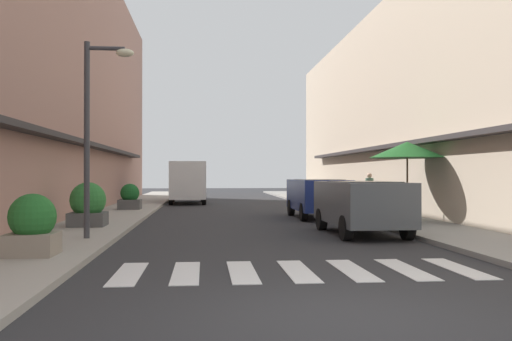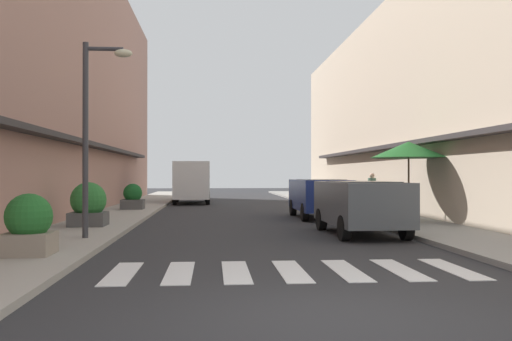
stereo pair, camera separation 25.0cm
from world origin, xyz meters
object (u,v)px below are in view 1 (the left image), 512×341
object	(u,v)px
planter_corner	(32,226)
planter_midblock	(88,205)
parked_car_mid	(318,194)
street_lamp	(96,116)
delivery_van	(188,179)
planter_far	(130,198)
parked_car_near	(361,201)
pedestrian_walking_near	(369,191)
cafe_umbrella	(407,150)

from	to	relation	value
planter_corner	planter_midblock	world-z (taller)	planter_midblock
parked_car_mid	street_lamp	world-z (taller)	street_lamp
parked_car_mid	planter_midblock	xyz separation A→B (m)	(-7.74, -3.81, -0.18)
delivery_van	planter_far	size ratio (longest dim) A/B	4.84
street_lamp	parked_car_near	bearing A→B (deg)	9.61
pedestrian_walking_near	planter_corner	bearing A→B (deg)	-116.93
cafe_umbrella	planter_midblock	world-z (taller)	cafe_umbrella
parked_car_near	parked_car_mid	distance (m)	5.84
delivery_van	parked_car_near	bearing A→B (deg)	-72.94
street_lamp	planter_corner	xyz separation A→B (m)	(-0.64, -2.80, -2.38)
delivery_van	pedestrian_walking_near	bearing A→B (deg)	-49.25
pedestrian_walking_near	delivery_van	bearing A→B (deg)	144.38
planter_midblock	pedestrian_walking_near	xyz separation A→B (m)	(10.38, 5.90, 0.21)
planter_far	cafe_umbrella	bearing A→B (deg)	-33.20
parked_car_near	planter_midblock	world-z (taller)	parked_car_near
delivery_van	street_lamp	distance (m)	18.39
delivery_van	pedestrian_walking_near	world-z (taller)	delivery_van
delivery_van	planter_corner	world-z (taller)	delivery_van
street_lamp	planter_midblock	size ratio (longest dim) A/B	3.64
parked_car_near	street_lamp	size ratio (longest dim) A/B	0.86
street_lamp	planter_far	distance (m)	11.46
delivery_van	planter_midblock	bearing A→B (deg)	-99.44
parked_car_mid	parked_car_near	bearing A→B (deg)	-90.00
street_lamp	planter_far	world-z (taller)	street_lamp
parked_car_mid	pedestrian_walking_near	world-z (taller)	pedestrian_walking_near
parked_car_near	pedestrian_walking_near	xyz separation A→B (m)	(2.64, 7.93, 0.03)
planter_far	street_lamp	bearing A→B (deg)	-86.67
street_lamp	cafe_umbrella	distance (m)	10.53
planter_midblock	pedestrian_walking_near	world-z (taller)	pedestrian_walking_near
cafe_umbrella	delivery_van	bearing A→B (deg)	119.69
street_lamp	planter_far	bearing A→B (deg)	93.33
planter_corner	cafe_umbrella	bearing A→B (deg)	35.99
planter_midblock	parked_car_near	bearing A→B (deg)	-14.73
street_lamp	cafe_umbrella	size ratio (longest dim) A/B	1.79
parked_car_mid	planter_far	xyz separation A→B (m)	(-7.56, 4.17, -0.29)
street_lamp	parked_car_mid	bearing A→B (deg)	45.42
parked_car_mid	planter_corner	bearing A→B (deg)	-127.57
street_lamp	planter_midblock	distance (m)	4.04
parked_car_near	planter_far	world-z (taller)	parked_car_near
cafe_umbrella	planter_midblock	distance (m)	10.54
delivery_van	planter_far	distance (m)	7.47
cafe_umbrella	planter_corner	bearing A→B (deg)	-144.01
planter_far	planter_midblock	bearing A→B (deg)	-91.29
street_lamp	planter_far	xyz separation A→B (m)	(-0.65, 11.17, -2.44)
parked_car_near	parked_car_mid	size ratio (longest dim) A/B	0.97
parked_car_mid	planter_corner	world-z (taller)	parked_car_mid
parked_car_mid	planter_corner	distance (m)	12.38
cafe_umbrella	planter_midblock	xyz separation A→B (m)	(-10.31, -1.34, -1.74)
parked_car_near	street_lamp	bearing A→B (deg)	-170.39
parked_car_mid	planter_far	world-z (taller)	parked_car_mid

